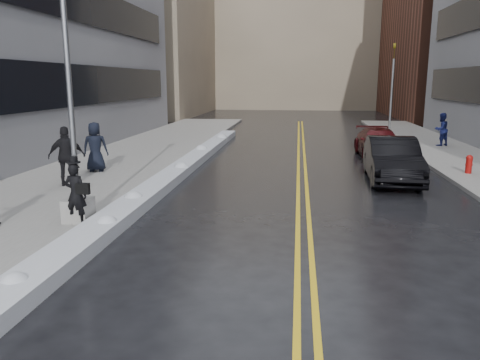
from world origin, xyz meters
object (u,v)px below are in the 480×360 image
(pedestrian_c, at_px, (95,147))
(pedestrian_d, at_px, (67,156))
(traffic_signal, at_px, (392,86))
(car_black, at_px, (392,160))
(pedestrian_east, at_px, (441,129))
(pedestrian_fedora, at_px, (76,194))
(car_maroon, at_px, (379,143))
(fire_hydrant, at_px, (469,163))
(lamppost, at_px, (72,129))

(pedestrian_c, bearing_deg, pedestrian_d, 79.90)
(traffic_signal, height_order, car_black, traffic_signal)
(pedestrian_c, height_order, pedestrian_east, pedestrian_c)
(pedestrian_fedora, xyz_separation_m, pedestrian_east, (13.43, 16.48, 0.12))
(pedestrian_east, distance_m, car_black, 10.36)
(car_black, xyz_separation_m, car_maroon, (0.44, 5.69, -0.12))
(car_black, bearing_deg, pedestrian_d, -163.14)
(fire_hydrant, relative_size, pedestrian_d, 0.36)
(pedestrian_fedora, xyz_separation_m, car_maroon, (9.47, 12.79, -0.24))
(pedestrian_fedora, bearing_deg, traffic_signal, -111.71)
(traffic_signal, xyz_separation_m, pedestrian_fedora, (-11.70, -22.28, -2.46))
(pedestrian_d, relative_size, pedestrian_east, 1.13)
(lamppost, xyz_separation_m, car_black, (9.13, 6.83, -1.71))
(lamppost, relative_size, pedestrian_c, 3.86)
(car_black, bearing_deg, pedestrian_c, -175.92)
(traffic_signal, xyz_separation_m, pedestrian_c, (-14.22, -15.41, -2.26))
(fire_hydrant, relative_size, traffic_signal, 0.12)
(pedestrian_fedora, xyz_separation_m, pedestrian_d, (-2.40, 4.27, 0.24))
(lamppost, relative_size, pedestrian_d, 3.71)
(lamppost, bearing_deg, pedestrian_d, 119.96)
(lamppost, height_order, fire_hydrant, lamppost)
(pedestrian_c, height_order, pedestrian_d, pedestrian_d)
(lamppost, xyz_separation_m, pedestrian_c, (-2.42, 6.59, -1.39))
(traffic_signal, bearing_deg, car_maroon, -103.24)
(car_maroon, bearing_deg, fire_hydrant, -59.72)
(fire_hydrant, xyz_separation_m, car_black, (-3.17, -1.17, 0.27))
(lamppost, xyz_separation_m, traffic_signal, (11.80, 22.00, 0.87))
(lamppost, relative_size, pedestrian_fedora, 4.81)
(traffic_signal, xyz_separation_m, pedestrian_east, (1.73, -5.80, -2.34))
(traffic_signal, relative_size, pedestrian_d, 2.92)
(car_maroon, bearing_deg, lamppost, -128.27)
(traffic_signal, height_order, pedestrian_fedora, traffic_signal)
(fire_hydrant, height_order, pedestrian_d, pedestrian_d)
(pedestrian_c, bearing_deg, car_black, 168.31)
(lamppost, relative_size, traffic_signal, 1.27)
(pedestrian_d, xyz_separation_m, car_black, (11.43, 2.84, -0.36))
(pedestrian_c, distance_m, pedestrian_east, 18.63)
(fire_hydrant, distance_m, pedestrian_east, 8.31)
(pedestrian_east, bearing_deg, lamppost, 19.49)
(lamppost, xyz_separation_m, pedestrian_east, (13.53, 16.20, -1.47))
(pedestrian_fedora, distance_m, pedestrian_d, 4.90)
(lamppost, distance_m, traffic_signal, 24.98)
(traffic_signal, distance_m, pedestrian_fedora, 25.28)
(pedestrian_east, bearing_deg, pedestrian_d, 7.01)
(lamppost, xyz_separation_m, pedestrian_fedora, (0.10, -0.28, -1.59))
(traffic_signal, distance_m, car_maroon, 10.11)
(pedestrian_fedora, bearing_deg, pedestrian_d, -54.64)
(traffic_signal, relative_size, car_black, 1.20)
(car_black, bearing_deg, car_maroon, 88.51)
(pedestrian_c, bearing_deg, pedestrian_east, -161.80)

